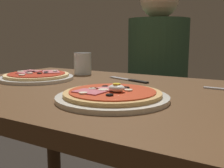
% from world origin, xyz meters
% --- Properties ---
extents(dining_table, '(1.19, 0.75, 0.72)m').
position_xyz_m(dining_table, '(0.00, 0.00, 0.60)').
color(dining_table, brown).
rests_on(dining_table, ground).
extents(pizza_foreground, '(0.30, 0.30, 0.05)m').
position_xyz_m(pizza_foreground, '(0.10, -0.12, 0.73)').
color(pizza_foreground, silver).
rests_on(pizza_foreground, dining_table).
extents(pizza_across_left, '(0.28, 0.28, 0.03)m').
position_xyz_m(pizza_across_left, '(-0.33, 0.03, 0.73)').
color(pizza_across_left, white).
rests_on(pizza_across_left, dining_table).
extents(water_glass_far, '(0.08, 0.08, 0.09)m').
position_xyz_m(water_glass_far, '(-0.27, 0.24, 0.76)').
color(water_glass_far, silver).
rests_on(water_glass_far, dining_table).
extents(knife, '(0.19, 0.08, 0.01)m').
position_xyz_m(knife, '(-0.01, 0.19, 0.72)').
color(knife, silver).
rests_on(knife, dining_table).
extents(diner_person, '(0.32, 0.32, 1.18)m').
position_xyz_m(diner_person, '(-0.09, 0.66, 0.56)').
color(diner_person, black).
rests_on(diner_person, ground).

